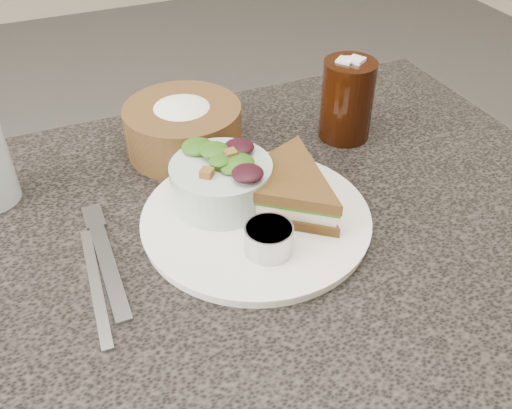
{
  "coord_description": "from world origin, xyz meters",
  "views": [
    {
      "loc": [
        -0.18,
        -0.5,
        1.22
      ],
      "look_at": [
        0.04,
        0.01,
        0.78
      ],
      "focal_mm": 40.0,
      "sensor_mm": 36.0,
      "label": 1
    }
  ],
  "objects": [
    {
      "name": "sandwich",
      "position": [
        0.08,
        0.02,
        0.79
      ],
      "size": [
        0.26,
        0.26,
        0.05
      ],
      "primitive_type": null,
      "rotation": [
        0.0,
        0.0,
        -0.66
      ],
      "color": "#4C3015",
      "rests_on": "dinner_plate"
    },
    {
      "name": "dressing_ramekin",
      "position": [
        0.03,
        -0.05,
        0.78
      ],
      "size": [
        0.07,
        0.07,
        0.03
      ],
      "primitive_type": "cylinder",
      "rotation": [
        0.0,
        0.0,
        -0.26
      ],
      "color": "#B0B2B8",
      "rests_on": "dinner_plate"
    },
    {
      "name": "dinner_plate",
      "position": [
        0.04,
        0.01,
        0.76
      ],
      "size": [
        0.29,
        0.29,
        0.01
      ],
      "primitive_type": "cylinder",
      "color": "white",
      "rests_on": "dining_table"
    },
    {
      "name": "salad_bowl",
      "position": [
        0.01,
        0.06,
        0.8
      ],
      "size": [
        0.15,
        0.15,
        0.08
      ],
      "primitive_type": null,
      "rotation": [
        0.0,
        0.0,
        -0.2
      ],
      "color": "#A8B9B0",
      "rests_on": "dinner_plate"
    },
    {
      "name": "bread_basket",
      "position": [
        0.01,
        0.21,
        0.8
      ],
      "size": [
        0.2,
        0.2,
        0.1
      ],
      "primitive_type": null,
      "rotation": [
        0.0,
        0.0,
        -0.23
      ],
      "color": "brown",
      "rests_on": "dining_table"
    },
    {
      "name": "dining_table",
      "position": [
        0.0,
        0.0,
        0.38
      ],
      "size": [
        1.0,
        0.7,
        0.75
      ],
      "primitive_type": "cube",
      "color": "black",
      "rests_on": "floor"
    },
    {
      "name": "fork",
      "position": [
        -0.15,
        0.01,
        0.75
      ],
      "size": [
        0.02,
        0.19,
        0.01
      ],
      "primitive_type": "cube",
      "rotation": [
        0.0,
        0.0,
        -0.01
      ],
      "color": "#8E929A",
      "rests_on": "dining_table"
    },
    {
      "name": "orange_wedge",
      "position": [
        0.07,
        0.1,
        0.77
      ],
      "size": [
        0.08,
        0.08,
        0.02
      ],
      "primitive_type": "cone",
      "rotation": [
        0.0,
        0.0,
        0.63
      ],
      "color": "#F35C07",
      "rests_on": "dinner_plate"
    },
    {
      "name": "cola_glass",
      "position": [
        0.25,
        0.15,
        0.82
      ],
      "size": [
        0.09,
        0.09,
        0.13
      ],
      "primitive_type": null,
      "rotation": [
        0.0,
        0.0,
        -0.12
      ],
      "color": "black",
      "rests_on": "dining_table"
    },
    {
      "name": "knife",
      "position": [
        -0.17,
        -0.02,
        0.75
      ],
      "size": [
        0.02,
        0.19,
        0.0
      ],
      "primitive_type": "cube",
      "rotation": [
        0.0,
        0.0,
        -0.06
      ],
      "color": "#B3B3B3",
      "rests_on": "dining_table"
    }
  ]
}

